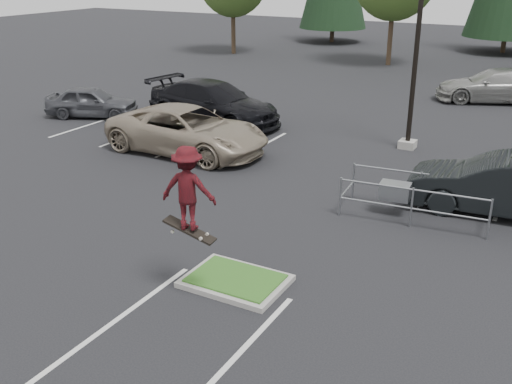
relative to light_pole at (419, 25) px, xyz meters
The scene contains 11 objects.
ground 12.85m from the light_pole, 92.39° to the right, with size 120.00×120.00×0.00m, color black.
grass_median 12.82m from the light_pole, 92.39° to the right, with size 2.20×1.60×0.16m.
stall_lines 7.74m from the light_pole, 107.24° to the right, with size 22.62×17.60×0.01m.
light_pole is the anchor object (origin of this frame).
cart_corral 7.70m from the light_pole, 76.54° to the right, with size 4.08×1.78×1.13m.
skateboarder 13.10m from the light_pole, 94.67° to the right, with size 1.26×0.92×1.99m.
car_l_tan 9.11m from the light_pole, 147.25° to the right, with size 2.84×6.16×1.71m, color gray.
car_l_black 9.26m from the light_pole, behind, with size 2.56×6.30×1.83m, color black.
car_l_grey 14.68m from the light_pole, behind, with size 1.64×4.07×1.39m, color #424349.
car_r_charc 7.40m from the light_pole, 51.34° to the right, with size 1.80×5.16×1.70m, color black.
car_far_silver 10.81m from the light_pole, 80.34° to the left, with size 2.31×5.69×1.65m, color #969691.
Camera 1 is at (6.03, -9.99, 6.73)m, focal length 42.00 mm.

